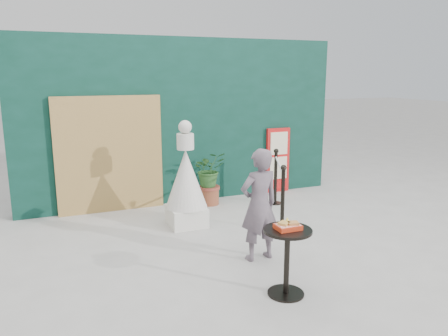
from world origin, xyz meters
The scene contains 10 objects.
ground centered at (0.00, 0.00, 0.00)m, with size 60.00×60.00×0.00m, color #ADAAA5.
back_wall centered at (0.00, 3.15, 1.50)m, with size 6.00×0.30×3.00m, color #0A2F24.
bamboo_fence centered at (-1.40, 2.94, 1.00)m, with size 1.80×0.08×2.00m, color tan.
woman centered at (0.04, 0.14, 0.73)m, with size 0.53×0.35×1.46m, color #685964.
menu_board centered at (1.90, 2.95, 0.65)m, with size 0.50×0.07×1.30m.
statue centered at (-0.43, 1.72, 0.68)m, with size 0.65×0.65×1.67m.
cafe_table centered at (-0.10, -0.82, 0.50)m, with size 0.52×0.52×0.75m.
food_basket centered at (-0.10, -0.81, 0.79)m, with size 0.26×0.19×0.11m.
planter centered at (0.31, 2.66, 0.57)m, with size 0.58×0.50×0.98m.
stanchion_barrier centered at (1.14, 1.57, 0.49)m, with size 0.84×1.54×1.03m.
Camera 1 is at (-2.40, -4.60, 2.36)m, focal length 35.00 mm.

